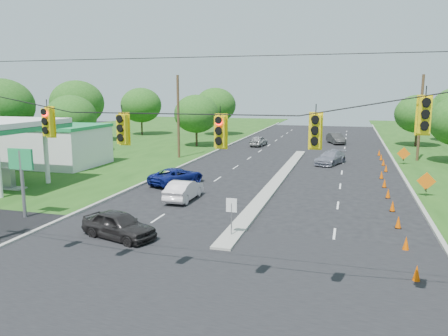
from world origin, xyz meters
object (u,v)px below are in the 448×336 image
(black_sedan, at_px, (119,225))
(white_sedan, at_px, (184,190))
(gas_station, at_px, (31,141))
(blue_pickup, at_px, (177,176))

(black_sedan, height_order, white_sedan, black_sedan)
(white_sedan, bearing_deg, black_sedan, 88.19)
(gas_station, relative_size, white_sedan, 4.73)
(black_sedan, distance_m, white_sedan, 8.32)
(white_sedan, xyz_separation_m, blue_pickup, (-2.36, 4.49, -0.02))
(white_sedan, distance_m, blue_pickup, 5.08)
(black_sedan, relative_size, blue_pickup, 0.86)
(black_sedan, bearing_deg, blue_pickup, 26.16)
(gas_station, relative_size, blue_pickup, 4.10)
(gas_station, bearing_deg, black_sedan, -41.12)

